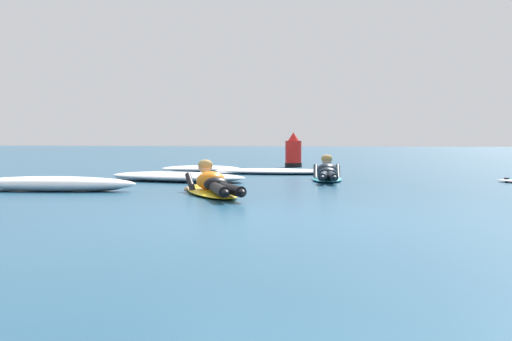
% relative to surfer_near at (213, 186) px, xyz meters
% --- Properties ---
extents(ground_plane, '(120.00, 120.00, 0.00)m').
position_rel_surfer_near_xyz_m(ground_plane, '(1.41, 7.25, -0.13)').
color(ground_plane, navy).
extents(surfer_near, '(1.59, 2.62, 0.54)m').
position_rel_surfer_near_xyz_m(surfer_near, '(0.00, 0.00, 0.00)').
color(surfer_near, yellow).
rests_on(surfer_near, ground).
extents(surfer_far, '(0.78, 2.56, 0.55)m').
position_rel_surfer_near_xyz_m(surfer_far, '(1.25, 3.70, 0.01)').
color(surfer_far, '#2DB2D1').
rests_on(surfer_far, ground).
extents(whitewater_front, '(2.66, 0.98, 0.23)m').
position_rel_surfer_near_xyz_m(whitewater_front, '(-2.59, 0.23, -0.03)').
color(whitewater_front, white).
rests_on(whitewater_front, ground).
extents(whitewater_mid_left, '(3.09, 1.88, 0.18)m').
position_rel_surfer_near_xyz_m(whitewater_mid_left, '(-1.53, 3.07, -0.05)').
color(whitewater_mid_left, white).
rests_on(whitewater_mid_left, ground).
extents(whitewater_mid_right, '(2.86, 1.07, 0.13)m').
position_rel_surfer_near_xyz_m(whitewater_mid_right, '(-0.18, 6.12, -0.07)').
color(whitewater_mid_right, white).
rests_on(whitewater_mid_right, ground).
extents(whitewater_back, '(2.05, 1.39, 0.16)m').
position_rel_surfer_near_xyz_m(whitewater_back, '(-2.11, 6.75, -0.06)').
color(whitewater_back, white).
rests_on(whitewater_back, ground).
extents(channel_marker_buoy, '(0.48, 0.48, 0.99)m').
position_rel_surfer_near_xyz_m(channel_marker_buoy, '(-0.37, 10.16, 0.26)').
color(channel_marker_buoy, red).
rests_on(channel_marker_buoy, ground).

